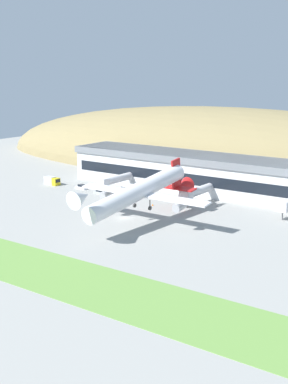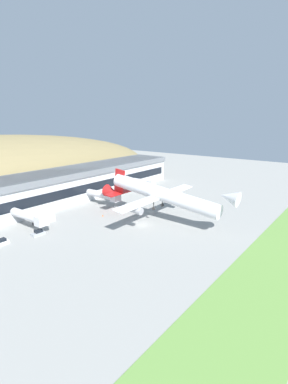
{
  "view_description": "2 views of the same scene",
  "coord_description": "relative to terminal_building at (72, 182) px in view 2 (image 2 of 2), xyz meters",
  "views": [
    {
      "loc": [
        88.76,
        -113.53,
        40.22
      ],
      "look_at": [
        4.93,
        2.85,
        7.68
      ],
      "focal_mm": 50.0,
      "sensor_mm": 36.0,
      "label": 1
    },
    {
      "loc": [
        -71.58,
        -54.41,
        33.42
      ],
      "look_at": [
        4.28,
        3.07,
        9.52
      ],
      "focal_mm": 28.0,
      "sensor_mm": 36.0,
      "label": 2
    }
  ],
  "objects": [
    {
      "name": "ground_plane",
      "position": [
        -7.11,
        -43.04,
        -7.1
      ],
      "size": [
        340.59,
        340.59,
        0.0
      ],
      "primitive_type": "plane",
      "color": "gray"
    },
    {
      "name": "grass_strip_foreground",
      "position": [
        -7.11,
        -84.31,
        -7.06
      ],
      "size": [
        306.53,
        17.81,
        0.08
      ],
      "primitive_type": "cube",
      "color": "#669342",
      "rests_on": "ground_plane"
    },
    {
      "name": "terminal_building",
      "position": [
        0.0,
        0.0,
        0.0
      ],
      "size": [
        113.47,
        18.68,
        12.53
      ],
      "color": "silver",
      "rests_on": "ground_plane"
    },
    {
      "name": "jetway_0",
      "position": [
        -30.95,
        -17.85,
        -3.11
      ],
      "size": [
        3.38,
        16.43,
        5.43
      ],
      "color": "silver",
      "rests_on": "ground_plane"
    },
    {
      "name": "jetway_1",
      "position": [
        1.18,
        -17.71,
        -3.11
      ],
      "size": [
        3.38,
        16.16,
        5.43
      ],
      "color": "silver",
      "rests_on": "ground_plane"
    },
    {
      "name": "jetway_2",
      "position": [
        29.54,
        -15.52,
        -3.11
      ],
      "size": [
        3.38,
        12.05,
        5.43
      ],
      "color": "silver",
      "rests_on": "ground_plane"
    },
    {
      "name": "cargo_airplane",
      "position": [
        -0.17,
        -44.73,
        1.76
      ],
      "size": [
        40.18,
        50.77,
        11.78
      ],
      "color": "silver"
    },
    {
      "name": "service_car_0",
      "position": [
        -42.5,
        -21.74,
        -6.4
      ],
      "size": [
        4.18,
        1.79,
        1.68
      ],
      "color": "silver",
      "rests_on": "ground_plane"
    },
    {
      "name": "service_car_1",
      "position": [
        -32.42,
        -23.78,
        -6.44
      ],
      "size": [
        3.96,
        1.92,
        1.6
      ],
      "color": "#999EA3",
      "rests_on": "ground_plane"
    },
    {
      "name": "fuel_truck",
      "position": [
        -25.23,
        -16.05,
        -5.66
      ],
      "size": [
        7.26,
        2.63,
        3.06
      ],
      "color": "silver",
      "rests_on": "ground_plane"
    },
    {
      "name": "traffic_cone_0",
      "position": [
        -8.8,
        -26.5,
        -6.82
      ],
      "size": [
        0.52,
        0.52,
        0.58
      ],
      "color": "orange",
      "rests_on": "ground_plane"
    }
  ]
}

